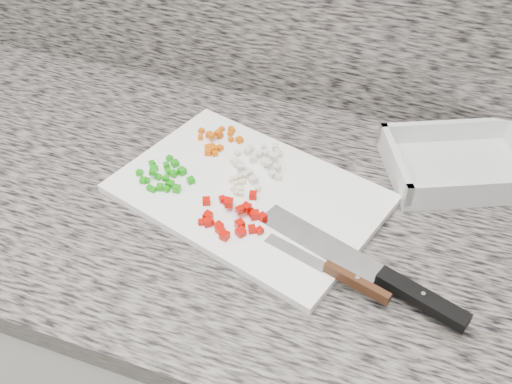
# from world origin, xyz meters

# --- Properties ---
(cabinet) EXTENTS (3.92, 0.62, 0.86)m
(cabinet) POSITION_xyz_m (0.00, 1.44, 0.43)
(cabinet) COLOR silver
(cabinet) RESTS_ON ground
(countertop) EXTENTS (3.96, 0.64, 0.04)m
(countertop) POSITION_xyz_m (0.00, 1.44, 0.88)
(countertop) COLOR slate
(countertop) RESTS_ON cabinet
(cutting_board) EXTENTS (0.46, 0.37, 0.01)m
(cutting_board) POSITION_xyz_m (0.09, 1.45, 0.91)
(cutting_board) COLOR white
(cutting_board) RESTS_ON countertop
(carrot_pile) EXTENTS (0.09, 0.09, 0.02)m
(carrot_pile) POSITION_xyz_m (-0.01, 1.54, 0.92)
(carrot_pile) COLOR #CF5304
(carrot_pile) RESTS_ON cutting_board
(onion_pile) EXTENTS (0.10, 0.11, 0.02)m
(onion_pile) POSITION_xyz_m (0.08, 1.51, 0.92)
(onion_pile) COLOR beige
(onion_pile) RESTS_ON cutting_board
(green_pepper_pile) EXTENTS (0.10, 0.09, 0.02)m
(green_pepper_pile) POSITION_xyz_m (-0.05, 1.43, 0.92)
(green_pepper_pile) COLOR #168D0C
(green_pepper_pile) RESTS_ON cutting_board
(red_pepper_pile) EXTENTS (0.11, 0.11, 0.02)m
(red_pepper_pile) POSITION_xyz_m (0.09, 1.38, 0.92)
(red_pepper_pile) COLOR #B50A02
(red_pepper_pile) RESTS_ON cutting_board
(garlic_pile) EXTENTS (0.06, 0.05, 0.01)m
(garlic_pile) POSITION_xyz_m (0.07, 1.46, 0.92)
(garlic_pile) COLOR beige
(garlic_pile) RESTS_ON cutting_board
(chef_knife) EXTENTS (0.31, 0.14, 0.02)m
(chef_knife) POSITION_xyz_m (0.32, 1.34, 0.92)
(chef_knife) COLOR silver
(chef_knife) RESTS_ON cutting_board
(paring_knife) EXTENTS (0.19, 0.07, 0.02)m
(paring_knife) POSITION_xyz_m (0.26, 1.32, 0.92)
(paring_knife) COLOR silver
(paring_knife) RESTS_ON cutting_board
(tray) EXTENTS (0.28, 0.25, 0.05)m
(tray) POSITION_xyz_m (0.39, 1.62, 0.92)
(tray) COLOR silver
(tray) RESTS_ON countertop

